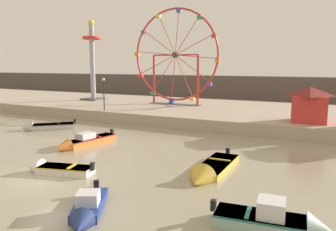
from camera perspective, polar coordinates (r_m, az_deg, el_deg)
name	(u,v)px	position (r m, az deg, el deg)	size (l,w,h in m)	color
ground_plane	(47,177)	(19.71, -20.15, -10.00)	(240.00, 240.00, 0.00)	gray
quay_promenade	(209,111)	(40.65, 7.17, 0.70)	(110.00, 18.85, 1.15)	tan
distant_town_skyline	(246,89)	(57.12, 13.39, 4.44)	(140.00, 3.00, 4.40)	#564C47
motorboat_orange_hull	(83,142)	(26.16, -14.47, -4.42)	(1.90, 5.75, 1.29)	orange
motorboat_white_red_stripe	(55,169)	(20.33, -18.99, -8.69)	(4.19, 2.15, 1.11)	silver
motorboat_seafoam	(279,221)	(13.59, 18.63, -16.95)	(4.54, 1.82, 1.56)	#93BCAD
motorboat_pale_grey	(45,127)	(34.05, -20.48, -1.79)	(4.29, 4.27, 1.24)	silver
motorboat_mustard_yellow	(209,172)	(18.99, 7.14, -9.59)	(1.72, 6.11, 1.50)	gold
motorboat_navy_blue	(87,209)	(14.50, -13.82, -15.44)	(2.86, 3.87, 1.24)	navy
ferris_wheel_red_frame	(175,57)	(42.58, 1.25, 10.12)	(11.94, 1.20, 12.14)	red
drop_tower_steel_tower	(92,60)	(49.66, -12.93, 9.37)	(2.80, 2.80, 11.45)	#999EA3
carnival_booth_red_striped	(309,104)	(31.75, 23.21, 1.88)	(3.45, 3.47, 3.14)	red
promenade_lamp_near	(104,89)	(37.77, -11.03, 4.53)	(0.32, 0.32, 3.62)	#2D2D33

